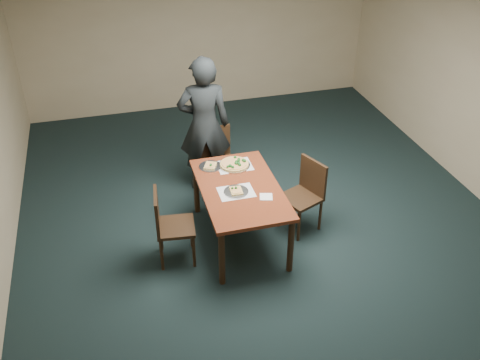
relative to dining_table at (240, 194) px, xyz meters
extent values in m
plane|color=black|center=(0.35, -0.08, -0.66)|extent=(8.00, 8.00, 0.00)
plane|color=tan|center=(0.35, 3.92, 0.74)|extent=(6.00, 0.00, 6.00)
plane|color=white|center=(0.35, -0.08, 2.14)|extent=(8.00, 8.00, 0.00)
cube|color=#5C2312|center=(0.00, 0.00, 0.07)|extent=(0.90, 1.50, 0.04)
cylinder|color=black|center=(-0.39, -0.69, -0.31)|extent=(0.07, 0.07, 0.70)
cylinder|color=black|center=(-0.39, 0.69, -0.31)|extent=(0.07, 0.07, 0.70)
cylinder|color=black|center=(0.39, -0.69, -0.31)|extent=(0.07, 0.07, 0.70)
cylinder|color=black|center=(0.39, 0.69, -0.31)|extent=(0.07, 0.07, 0.70)
cube|color=black|center=(0.01, 1.06, -0.21)|extent=(0.45, 0.45, 0.04)
cylinder|color=black|center=(-0.16, 0.87, -0.44)|extent=(0.04, 0.04, 0.43)
cylinder|color=black|center=(-0.19, 1.23, -0.44)|extent=(0.04, 0.04, 0.43)
cylinder|color=black|center=(0.20, 0.90, -0.44)|extent=(0.04, 0.04, 0.43)
cylinder|color=black|center=(0.17, 1.26, -0.44)|extent=(0.04, 0.04, 0.43)
cube|color=black|center=(-0.01, 1.25, 0.03)|extent=(0.42, 0.06, 0.44)
cube|color=black|center=(-0.79, -0.15, -0.21)|extent=(0.47, 0.47, 0.04)
cylinder|color=black|center=(-0.63, -0.35, -0.44)|extent=(0.04, 0.04, 0.43)
cylinder|color=black|center=(-0.99, -0.31, -0.44)|extent=(0.04, 0.04, 0.43)
cylinder|color=black|center=(-0.59, 0.01, -0.44)|extent=(0.04, 0.04, 0.43)
cylinder|color=black|center=(-0.95, 0.05, -0.44)|extent=(0.04, 0.04, 0.43)
cube|color=black|center=(-0.98, -0.13, 0.03)|extent=(0.08, 0.42, 0.44)
cube|color=black|center=(0.77, 0.01, -0.21)|extent=(0.55, 0.55, 0.04)
cylinder|color=black|center=(0.53, 0.11, -0.44)|extent=(0.04, 0.04, 0.43)
cylinder|color=black|center=(0.86, 0.25, -0.44)|extent=(0.04, 0.04, 0.43)
cylinder|color=black|center=(0.67, -0.22, -0.44)|extent=(0.04, 0.04, 0.43)
cylinder|color=black|center=(1.00, -0.08, -0.44)|extent=(0.04, 0.04, 0.43)
cube|color=black|center=(0.94, 0.09, 0.03)|extent=(0.20, 0.40, 0.44)
imported|color=black|center=(-0.14, 1.27, 0.28)|extent=(0.74, 0.54, 1.88)
cube|color=white|center=(0.06, 0.48, 0.09)|extent=(0.42, 0.32, 0.00)
cube|color=white|center=(-0.07, -0.08, 0.09)|extent=(0.40, 0.30, 0.00)
cylinder|color=silver|center=(0.06, 0.48, 0.10)|extent=(0.39, 0.39, 0.01)
cylinder|color=tan|center=(0.06, 0.48, 0.12)|extent=(0.35, 0.35, 0.02)
cylinder|color=#F7E081|center=(0.06, 0.48, 0.13)|extent=(0.31, 0.31, 0.01)
sphere|color=#164818|center=(-0.01, 0.40, 0.15)|extent=(0.04, 0.04, 0.04)
sphere|color=#164818|center=(0.13, 0.53, 0.14)|extent=(0.03, 0.03, 0.03)
sphere|color=#164818|center=(-0.05, 0.40, 0.14)|extent=(0.03, 0.03, 0.03)
sphere|color=#164818|center=(0.18, 0.49, 0.15)|extent=(0.04, 0.04, 0.04)
sphere|color=#164818|center=(0.01, 0.37, 0.14)|extent=(0.03, 0.03, 0.03)
sphere|color=#164818|center=(0.10, 0.59, 0.14)|extent=(0.04, 0.04, 0.04)
sphere|color=#164818|center=(0.19, 0.47, 0.15)|extent=(0.04, 0.04, 0.04)
sphere|color=#164818|center=(0.11, 0.40, 0.14)|extent=(0.04, 0.04, 0.04)
sphere|color=#164818|center=(0.08, 0.44, 0.14)|extent=(0.03, 0.03, 0.03)
sphere|color=#164818|center=(0.07, 0.45, 0.15)|extent=(0.04, 0.04, 0.04)
sphere|color=#164818|center=(0.12, 0.49, 0.14)|extent=(0.04, 0.04, 0.04)
sphere|color=#164818|center=(0.10, 0.43, 0.15)|extent=(0.04, 0.04, 0.04)
sphere|color=#164818|center=(0.09, 0.49, 0.14)|extent=(0.03, 0.03, 0.03)
cylinder|color=silver|center=(-0.07, -0.08, 0.10)|extent=(0.28, 0.28, 0.01)
cube|color=tan|center=(-0.07, -0.08, 0.11)|extent=(0.14, 0.18, 0.02)
cube|color=#F7E081|center=(-0.07, -0.08, 0.12)|extent=(0.11, 0.15, 0.01)
sphere|color=#164818|center=(-0.10, -0.05, 0.13)|extent=(0.03, 0.03, 0.03)
sphere|color=#164818|center=(-0.06, -0.06, 0.13)|extent=(0.03, 0.03, 0.03)
cylinder|color=silver|center=(-0.23, 0.53, 0.10)|extent=(0.28, 0.28, 0.01)
cube|color=tan|center=(-0.23, 0.53, 0.11)|extent=(0.19, 0.21, 0.02)
cube|color=#F7E081|center=(-0.23, 0.53, 0.12)|extent=(0.15, 0.17, 0.01)
sphere|color=#164818|center=(-0.23, 0.51, 0.13)|extent=(0.03, 0.03, 0.03)
sphere|color=#164818|center=(-0.23, 0.50, 0.13)|extent=(0.03, 0.03, 0.03)
cube|color=white|center=(0.23, -0.27, 0.09)|extent=(0.17, 0.17, 0.01)
camera|label=1|loc=(-1.34, -4.91, 3.50)|focal=40.00mm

